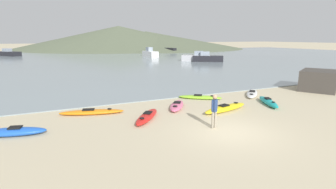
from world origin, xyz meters
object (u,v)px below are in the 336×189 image
shoreline_rock (319,80)px  kayak_on_sand_5 (226,108)px  kayak_on_sand_1 (268,102)px  kayak_on_sand_7 (147,116)px  person_near_foreground (214,109)px  moored_boat_2 (196,58)px  kayak_on_sand_3 (252,93)px  kayak_on_sand_6 (200,97)px  moored_boat_0 (170,50)px  moored_boat_3 (150,53)px  kayak_on_sand_2 (12,132)px  moored_boat_1 (9,53)px  moored_boat_4 (208,58)px  kayak_on_sand_4 (177,105)px  kayak_on_sand_0 (92,112)px

shoreline_rock → kayak_on_sand_5: bearing=-170.0°
kayak_on_sand_1 → kayak_on_sand_7: size_ratio=1.05×
person_near_foreground → moored_boat_2: size_ratio=0.31×
kayak_on_sand_3 → kayak_on_sand_6: (-4.19, 0.55, 0.00)m
kayak_on_sand_5 → moored_boat_0: size_ratio=0.84×
kayak_on_sand_1 → person_near_foreground: bearing=-158.5°
moored_boat_3 → shoreline_rock: (-0.65, -40.04, 0.03)m
kayak_on_sand_7 → shoreline_rock: bearing=5.3°
moored_boat_3 → kayak_on_sand_2: bearing=-118.4°
moored_boat_1 → moored_boat_4: size_ratio=1.14×
kayak_on_sand_5 → person_near_foreground: bearing=-136.8°
moored_boat_3 → moored_boat_4: moored_boat_3 is taller
kayak_on_sand_5 → kayak_on_sand_6: 3.24m
moored_boat_1 → moored_boat_0: bearing=-2.8°
person_near_foreground → moored_boat_0: person_near_foreground is taller
kayak_on_sand_4 → kayak_on_sand_7: size_ratio=0.96×
moored_boat_2 → kayak_on_sand_0: bearing=-130.5°
kayak_on_sand_3 → moored_boat_2: 28.16m
kayak_on_sand_5 → moored_boat_3: 43.42m
kayak_on_sand_4 → moored_boat_0: size_ratio=0.64×
kayak_on_sand_6 → moored_boat_4: moored_boat_4 is taller
kayak_on_sand_2 → moored_boat_0: size_ratio=0.72×
kayak_on_sand_3 → shoreline_rock: bearing=-7.3°
kayak_on_sand_5 → kayak_on_sand_3: bearing=31.2°
kayak_on_sand_4 → kayak_on_sand_5: bearing=-38.5°
moored_boat_0 → moored_boat_3: 18.64m
moored_boat_0 → moored_boat_4: moored_boat_4 is taller
kayak_on_sand_4 → moored_boat_0: moored_boat_0 is taller
kayak_on_sand_6 → moored_boat_2: size_ratio=0.54×
kayak_on_sand_1 → moored_boat_4: (12.94, 26.88, 0.49)m
moored_boat_2 → moored_boat_3: size_ratio=1.06×
moored_boat_4 → kayak_on_sand_5: bearing=-121.2°
moored_boat_3 → kayak_on_sand_5: bearing=-105.1°
kayak_on_sand_3 → kayak_on_sand_7: kayak_on_sand_7 is taller
person_near_foreground → shoreline_rock: shoreline_rock is taller
kayak_on_sand_1 → moored_boat_0: 59.66m
kayak_on_sand_4 → moored_boat_2: size_ratio=0.50×
kayak_on_sand_7 → moored_boat_3: size_ratio=0.56×
kayak_on_sand_1 → kayak_on_sand_3: (1.03, 2.62, -0.05)m
moored_boat_0 → kayak_on_sand_3: bearing=-109.1°
shoreline_rock → moored_boat_1: bearing=116.2°
person_near_foreground → moored_boat_4: size_ratio=0.31×
kayak_on_sand_4 → moored_boat_3: 42.35m
kayak_on_sand_7 → shoreline_rock: shoreline_rock is taller
moored_boat_2 → moored_boat_3: 13.74m
kayak_on_sand_4 → kayak_on_sand_1: bearing=-17.2°
kayak_on_sand_3 → moored_boat_3: (6.87, 39.24, 0.66)m
kayak_on_sand_2 → kayak_on_sand_5: (10.96, -0.67, -0.01)m
kayak_on_sand_5 → moored_boat_4: (16.34, 26.95, 0.50)m
kayak_on_sand_4 → moored_boat_4: size_ratio=0.51×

